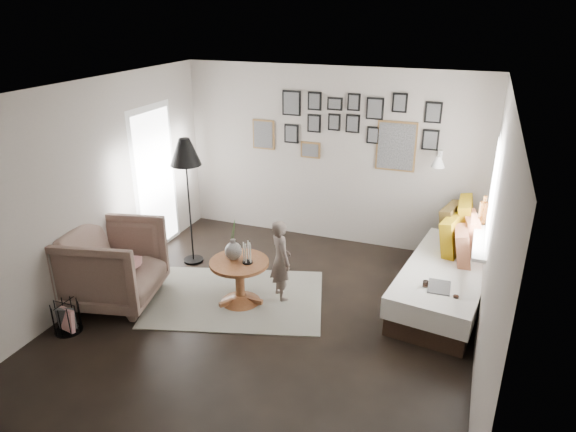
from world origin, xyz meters
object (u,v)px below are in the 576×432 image
at_px(vase, 233,248).
at_px(magazine_basket, 66,317).
at_px(daybed, 447,274).
at_px(child, 281,260).
at_px(demijohn_large, 423,308).
at_px(demijohn_small, 452,321).
at_px(pedestal_table, 240,283).
at_px(floor_lamp, 185,157).
at_px(armchair, 112,265).

bearing_deg(vase, magazine_basket, -139.56).
xyz_separation_m(daybed, child, (-1.90, -0.71, 0.18)).
height_order(demijohn_large, demijohn_small, demijohn_large).
xyz_separation_m(vase, child, (0.50, 0.26, -0.20)).
distance_m(demijohn_large, child, 1.73).
relative_size(pedestal_table, vase, 1.40).
height_order(vase, floor_lamp, floor_lamp).
height_order(floor_lamp, magazine_basket, floor_lamp).
distance_m(vase, demijohn_large, 2.28).
height_order(armchair, magazine_basket, armchair).
distance_m(pedestal_table, child, 0.57).
distance_m(pedestal_table, magazine_basket, 1.96).
distance_m(vase, daybed, 2.62).
bearing_deg(floor_lamp, armchair, -105.94).
xyz_separation_m(vase, demijohn_small, (2.54, 0.16, -0.52)).
bearing_deg(child, daybed, -112.40).
height_order(daybed, demijohn_large, daybed).
height_order(pedestal_table, vase, vase).
xyz_separation_m(pedestal_table, armchair, (-1.45, -0.49, 0.23)).
bearing_deg(armchair, magazine_basket, 160.25).
bearing_deg(demijohn_large, pedestal_table, -172.08).
relative_size(daybed, floor_lamp, 1.27).
distance_m(demijohn_large, demijohn_small, 0.36).
bearing_deg(floor_lamp, vase, -35.73).
bearing_deg(child, pedestal_table, 80.27).
distance_m(pedestal_table, demijohn_large, 2.15).
bearing_deg(pedestal_table, child, 33.05).
bearing_deg(magazine_basket, child, 37.37).
height_order(armchair, demijohn_small, armchair).
distance_m(vase, magazine_basket, 1.99).
xyz_separation_m(floor_lamp, child, (1.52, -0.48, -1.01)).
relative_size(daybed, demijohn_large, 4.05).
relative_size(pedestal_table, magazine_basket, 1.99).
bearing_deg(child, demijohn_large, -132.09).
xyz_separation_m(pedestal_table, demijohn_large, (2.13, 0.30, -0.04)).
bearing_deg(pedestal_table, armchair, -161.30).
bearing_deg(demijohn_small, pedestal_table, -175.91).
relative_size(daybed, armchair, 2.10).
height_order(daybed, demijohn_small, daybed).
distance_m(daybed, demijohn_small, 0.83).
height_order(daybed, floor_lamp, floor_lamp).
xyz_separation_m(vase, floor_lamp, (-1.02, 0.73, 0.82)).
bearing_deg(floor_lamp, demijohn_large, -8.03).
relative_size(vase, demijohn_small, 1.00).
height_order(vase, demijohn_small, vase).
relative_size(armchair, magazine_basket, 3.01).
height_order(pedestal_table, child, child).
bearing_deg(armchair, child, -80.71).
xyz_separation_m(daybed, magazine_basket, (-3.86, -2.20, -0.16)).
xyz_separation_m(magazine_basket, demijohn_large, (3.66, 1.52, 0.04)).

